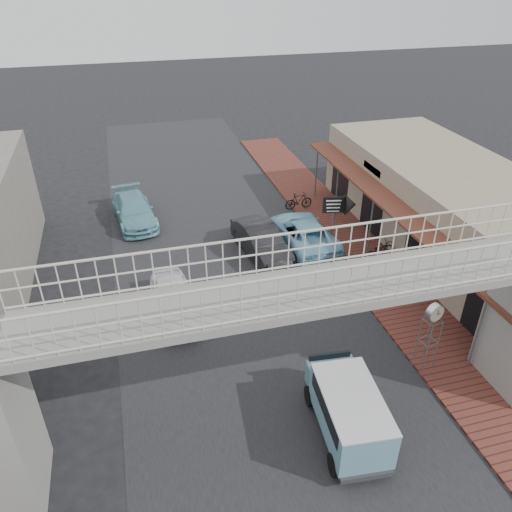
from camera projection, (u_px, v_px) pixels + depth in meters
ground at (257, 345)px, 18.53m from camera, size 120.00×120.00×0.00m
road_strip at (257, 345)px, 18.53m from camera, size 10.00×60.00×0.01m
sidewalk at (378, 276)px, 22.45m from camera, size 3.00×40.00×0.10m
shophouse_row at (461, 216)px, 23.27m from camera, size 7.20×18.00×4.00m
footbridge at (296, 351)px, 13.59m from camera, size 16.40×2.40×6.34m
white_hatchback at (173, 300)px, 19.82m from camera, size 1.71×4.04×1.36m
dark_sedan at (261, 241)px, 23.79m from camera, size 2.13×4.62×1.47m
angkot_curb at (304, 233)px, 24.59m from camera, size 2.56×5.15×1.40m
angkot_far at (134, 210)px, 26.77m from camera, size 2.45×4.92×1.37m
angkot_van at (348, 408)px, 14.51m from camera, size 1.99×3.82×1.80m
motorcycle_near at (379, 250)px, 23.41m from camera, size 1.84×1.03×0.91m
motorcycle_far at (299, 201)px, 28.06m from camera, size 1.62×0.52×0.96m
street_clock at (434, 315)px, 16.38m from camera, size 0.68×0.61×2.63m
arrow_sign at (349, 205)px, 23.49m from camera, size 1.66×1.09×2.76m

